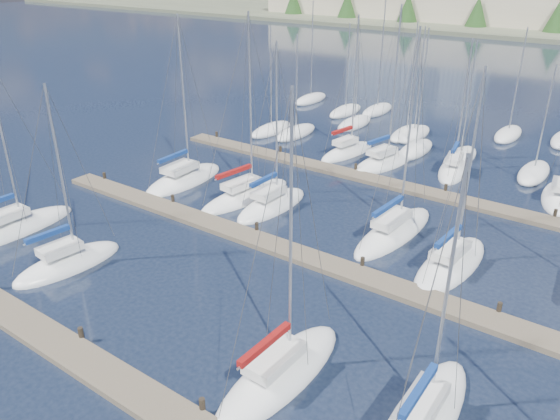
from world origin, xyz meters
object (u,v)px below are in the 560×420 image
Objects in this scene: sailboat_h at (184,179)px; sailboat_p at (453,170)px; sailboat_i at (246,196)px; sailboat_j at (272,205)px; sailboat_k at (394,232)px; sailboat_l at (451,264)px; sailboat_a at (12,229)px; sailboat_c at (68,263)px; sailboat_o at (383,162)px; sailboat_n at (347,152)px; sailboat_d at (280,373)px; sailboat_q at (559,197)px; sailboat_f at (422,419)px.

sailboat_h reaches higher than sailboat_p.
sailboat_p is at bearing 60.93° from sailboat_i.
sailboat_p is at bearing 61.83° from sailboat_j.
sailboat_l is (4.62, -1.90, -0.01)m from sailboat_k.
sailboat_a is at bearing -105.03° from sailboat_h.
sailboat_i is (-11.21, -14.88, 0.00)m from sailboat_p.
sailboat_a is at bearing -177.98° from sailboat_c.
sailboat_k is at bearing 53.15° from sailboat_c.
sailboat_o is 0.99× the size of sailboat_i.
sailboat_j is (12.11, 13.55, 0.01)m from sailboat_a.
sailboat_p is 6.05m from sailboat_o.
sailboat_i is at bearing -87.03° from sailboat_n.
sailboat_c is (-16.12, 0.31, -0.00)m from sailboat_d.
sailboat_p is at bearing 15.62° from sailboat_n.
sailboat_i is (-13.69, 14.56, 0.01)m from sailboat_d.
sailboat_l is at bearing -39.88° from sailboat_o.
sailboat_n reaches higher than sailboat_c.
sailboat_c is at bearing -129.42° from sailboat_k.
sailboat_h reaches higher than sailboat_a.
sailboat_j is at bearing -75.99° from sailboat_n.
sailboat_c is at bearing -179.42° from sailboat_d.
sailboat_h is at bearing 77.41° from sailboat_a.
sailboat_k is 1.07× the size of sailboat_n.
sailboat_c is at bearing -76.35° from sailboat_h.
sailboat_k is at bearing 2.27° from sailboat_h.
sailboat_h is at bearing 112.05° from sailboat_c.
sailboat_d is 0.97× the size of sailboat_k.
sailboat_n reaches higher than sailboat_a.
sailboat_a is at bearing -116.62° from sailboat_i.
sailboat_c is at bearing -3.94° from sailboat_a.
sailboat_i reaches higher than sailboat_c.
sailboat_d reaches higher than sailboat_c.
sailboat_o reaches higher than sailboat_k.
sailboat_c is at bearing -94.80° from sailboat_o.
sailboat_n is (7.74, 13.96, 0.03)m from sailboat_h.
sailboat_k is (-7.95, -12.73, 0.01)m from sailboat_q.
sailboat_n is at bearing 133.90° from sailboat_k.
sailboat_a reaches higher than sailboat_l.
sailboat_q is 0.73× the size of sailboat_o.
sailboat_i is at bearing -137.73° from sailboat_p.
sailboat_o is at bearing 80.19° from sailboat_c.
sailboat_i is at bearing -101.34° from sailboat_o.
sailboat_k is 5.00m from sailboat_l.
sailboat_p is 0.92× the size of sailboat_a.
sailboat_p is at bearing 106.75° from sailboat_f.
sailboat_a is 29.46m from sailboat_n.
sailboat_p is 0.94× the size of sailboat_l.
sailboat_n reaches higher than sailboat_f.
sailboat_f reaches higher than sailboat_q.
sailboat_k reaches higher than sailboat_j.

